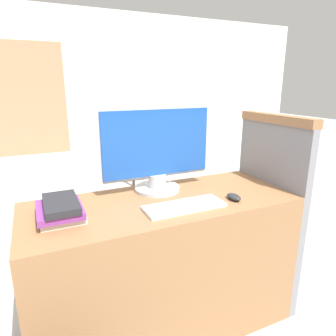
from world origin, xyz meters
The scene contains 9 objects.
wall_back centered at (0.00, 5.64, 1.40)m, with size 12.00×0.06×2.80m.
desk centered at (0.00, 0.28, 0.38)m, with size 1.39×0.56×0.76m.
carrel_divider centered at (0.72, 0.28, 0.59)m, with size 0.07×0.55×1.17m.
monitor centered at (0.04, 0.44, 0.99)m, with size 0.64×0.25×0.46m.
keyboard centered at (0.06, 0.15, 0.77)m, with size 0.40×0.15×0.02m.
mouse centered at (0.34, 0.14, 0.78)m, with size 0.05×0.10×0.03m.
book_stack centered at (-0.50, 0.28, 0.80)m, with size 0.20×0.26×0.09m.
far_chair centered at (0.78, 2.89, 0.47)m, with size 0.44×0.44×0.84m.
bookshelf_far centered at (-0.56, 5.40, 1.04)m, with size 1.31×0.32×2.08m.
Camera 1 is at (-0.57, -1.04, 1.35)m, focal length 32.00 mm.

